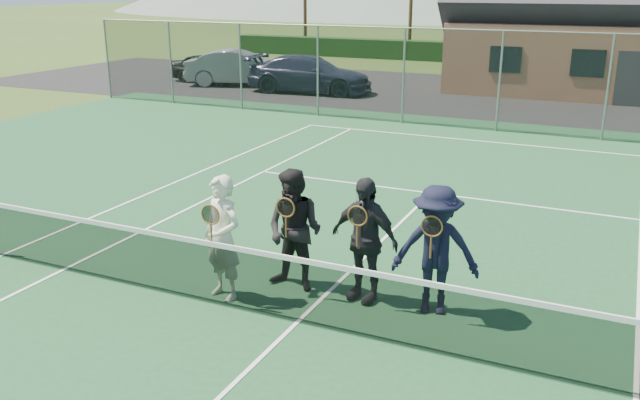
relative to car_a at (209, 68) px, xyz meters
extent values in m
plane|color=#324B1A|center=(13.92, 1.15, -0.64)|extent=(220.00, 220.00, 0.00)
cube|color=#1C4C2B|center=(13.92, -18.85, -0.63)|extent=(30.00, 30.00, 0.02)
cube|color=black|center=(9.92, 1.15, -0.64)|extent=(40.00, 12.00, 0.01)
cube|color=black|center=(13.92, 13.15, -0.09)|extent=(40.00, 1.20, 1.10)
imported|color=black|center=(0.00, 0.00, 0.00)|extent=(3.91, 1.90, 1.28)
imported|color=gray|center=(1.71, -0.22, 0.12)|extent=(4.91, 3.11, 1.53)
imported|color=#1C2038|center=(5.42, -0.77, 0.11)|extent=(5.31, 2.50, 1.50)
cube|color=white|center=(13.92, -6.97, -0.62)|extent=(10.97, 0.06, 0.01)
cube|color=white|center=(8.44, -18.85, -0.62)|extent=(0.06, 23.77, 0.01)
cube|color=white|center=(9.81, -18.85, -0.62)|extent=(0.06, 23.77, 0.01)
cube|color=white|center=(18.04, -18.85, -0.62)|extent=(0.06, 23.77, 0.01)
cube|color=white|center=(13.92, -12.45, -0.62)|extent=(8.23, 0.06, 0.01)
cube|color=white|center=(13.92, -18.85, -0.62)|extent=(0.06, 12.80, 0.01)
cube|color=black|center=(13.92, -18.85, -0.16)|extent=(11.60, 0.02, 0.88)
cube|color=white|center=(13.92, -18.85, 0.29)|extent=(11.60, 0.03, 0.07)
cylinder|color=slate|center=(-1.08, -5.35, 0.86)|extent=(0.07, 0.07, 3.00)
cylinder|color=slate|center=(1.92, -5.35, 0.86)|extent=(0.07, 0.07, 3.00)
cylinder|color=slate|center=(4.92, -5.35, 0.86)|extent=(0.07, 0.07, 3.00)
cylinder|color=slate|center=(7.92, -5.35, 0.86)|extent=(0.07, 0.07, 3.00)
cylinder|color=slate|center=(10.92, -5.35, 0.86)|extent=(0.07, 0.07, 3.00)
cylinder|color=slate|center=(13.92, -5.35, 0.86)|extent=(0.07, 0.07, 3.00)
cylinder|color=slate|center=(16.92, -5.35, 0.86)|extent=(0.07, 0.07, 3.00)
cube|color=black|center=(13.92, -5.35, 0.86)|extent=(30.00, 0.03, 3.00)
cylinder|color=slate|center=(13.92, -5.35, 2.36)|extent=(30.00, 0.04, 0.04)
cube|color=#2D2D33|center=(17.42, 1.13, 0.36)|extent=(1.00, 0.06, 2.00)
cube|color=black|center=(12.92, 1.13, 0.86)|extent=(1.20, 0.06, 1.00)
cube|color=black|center=(15.92, 1.13, 0.86)|extent=(1.20, 0.06, 1.00)
cylinder|color=#392314|center=(-2.08, 14.15, 1.28)|extent=(0.22, 0.22, 3.85)
cylinder|color=#352513|center=(4.92, 14.15, 1.28)|extent=(0.22, 0.22, 3.85)
cylinder|color=#331F12|center=(15.92, 14.15, 1.28)|extent=(0.22, 0.22, 3.85)
imported|color=silver|center=(12.63, -18.57, 0.28)|extent=(0.75, 0.60, 1.80)
torus|color=brown|center=(12.63, -18.84, 0.71)|extent=(0.29, 0.02, 0.29)
cylinder|color=black|center=(12.63, -18.84, 0.71)|extent=(0.25, 0.00, 0.25)
cylinder|color=brown|center=(12.63, -18.84, 0.43)|extent=(0.03, 0.03, 0.32)
imported|color=black|center=(13.40, -17.88, 0.28)|extent=(0.92, 0.75, 1.80)
torus|color=brown|center=(13.40, -18.15, 0.71)|extent=(0.29, 0.02, 0.29)
cylinder|color=black|center=(13.40, -18.15, 0.71)|extent=(0.25, 0.00, 0.25)
cylinder|color=brown|center=(13.40, -18.15, 0.43)|extent=(0.03, 0.03, 0.32)
imported|color=black|center=(14.44, -17.79, 0.28)|extent=(1.12, 0.64, 1.80)
torus|color=brown|center=(14.44, -18.06, 0.71)|extent=(0.29, 0.02, 0.29)
cylinder|color=black|center=(14.44, -18.06, 0.71)|extent=(0.25, 0.00, 0.25)
cylinder|color=brown|center=(14.44, -18.06, 0.43)|extent=(0.03, 0.03, 0.32)
imported|color=black|center=(15.46, -17.76, 0.28)|extent=(1.28, 0.89, 1.80)
torus|color=brown|center=(15.46, -18.03, 0.71)|extent=(0.29, 0.02, 0.29)
cylinder|color=black|center=(15.46, -18.03, 0.71)|extent=(0.25, 0.00, 0.25)
cylinder|color=brown|center=(15.46, -18.03, 0.43)|extent=(0.03, 0.03, 0.32)
camera|label=1|loc=(17.58, -26.03, 3.68)|focal=38.00mm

